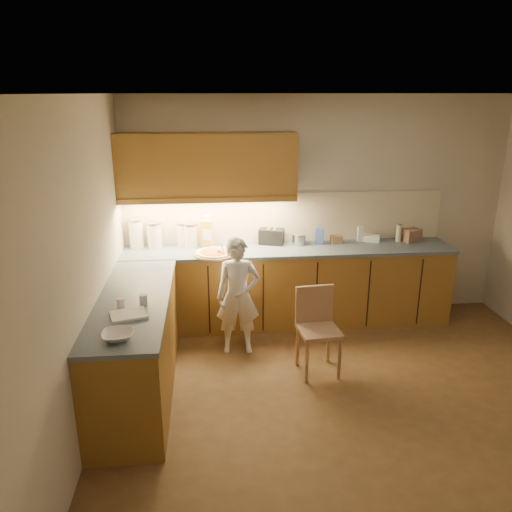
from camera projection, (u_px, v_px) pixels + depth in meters
name	position (u px, v px, depth m)	size (l,w,h in m)	color
room	(373.00, 218.00, 3.88)	(4.54, 4.50, 2.62)	brown
l_counter	(244.00, 303.00, 5.36)	(3.77, 2.62, 0.92)	olive
backsplash	(285.00, 217.00, 5.87)	(3.75, 0.02, 0.58)	beige
upper_cabinets	(207.00, 166.00, 5.44)	(1.95, 0.36, 0.73)	olive
pizza_on_board	(215.00, 253.00, 5.44)	(0.45, 0.45, 0.18)	tan
child	(238.00, 296.00, 5.12)	(0.45, 0.30, 1.24)	white
wooden_chair	(317.00, 324.00, 4.81)	(0.41, 0.41, 0.84)	tan
mixing_bowl	(118.00, 335.00, 3.58)	(0.23, 0.23, 0.06)	white
canister_a	(136.00, 233.00, 5.65)	(0.17, 0.17, 0.34)	white
canister_b	(154.00, 235.00, 5.66)	(0.17, 0.17, 0.30)	white
canister_c	(183.00, 234.00, 5.72)	(0.15, 0.15, 0.28)	white
canister_d	(191.00, 235.00, 5.70)	(0.17, 0.17, 0.28)	white
oil_jug	(207.00, 233.00, 5.67)	(0.14, 0.11, 0.37)	gold
toaster	(271.00, 236.00, 5.81)	(0.32, 0.24, 0.19)	black
steel_pot	(299.00, 239.00, 5.81)	(0.17, 0.17, 0.13)	#B3B3B8
blue_box	(319.00, 236.00, 5.82)	(0.09, 0.07, 0.19)	#3756A5
card_box_a	(336.00, 239.00, 5.85)	(0.13, 0.09, 0.09)	#A17956
white_bottle	(360.00, 234.00, 5.92)	(0.06, 0.06, 0.18)	silver
flat_pack	(371.00, 238.00, 5.94)	(0.19, 0.13, 0.08)	white
tall_jar	(399.00, 233.00, 5.91)	(0.07, 0.07, 0.21)	beige
card_box_b	(411.00, 235.00, 5.93)	(0.20, 0.15, 0.15)	#966C51
dough_cloth	(129.00, 315.00, 3.96)	(0.28, 0.22, 0.02)	white
spice_jar_a	(121.00, 303.00, 4.10)	(0.06, 0.06, 0.08)	white
spice_jar_b	(143.00, 300.00, 4.16)	(0.07, 0.07, 0.09)	white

